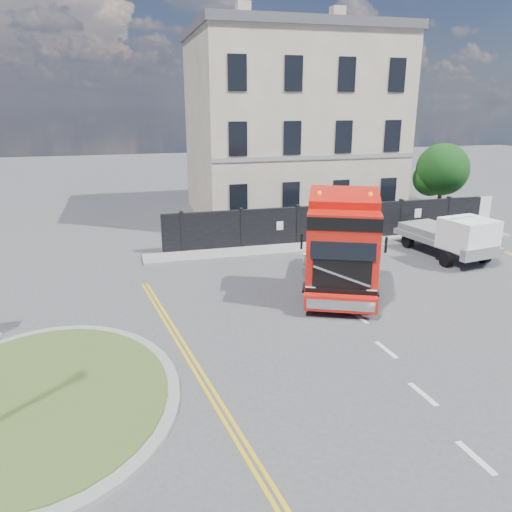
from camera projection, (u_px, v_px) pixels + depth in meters
name	position (u px, v px, depth m)	size (l,w,h in m)	color
ground	(275.00, 322.00, 16.99)	(120.00, 120.00, 0.00)	#424244
traffic_island	(43.00, 398.00, 12.46)	(6.80, 6.80, 0.17)	gray
hoarding_fence	(342.00, 223.00, 26.62)	(18.80, 0.25, 2.00)	black
georgian_building	(289.00, 125.00, 31.99)	(12.30, 10.30, 12.80)	beige
tree	(440.00, 172.00, 30.82)	(3.20, 3.20, 4.80)	#382619
pavement_far	(339.00, 245.00, 25.93)	(20.00, 1.60, 0.12)	gray
truck	(341.00, 250.00, 18.86)	(4.96, 7.13, 4.01)	black
flatbed_pickup	(459.00, 237.00, 23.20)	(2.86, 5.42, 2.14)	slate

